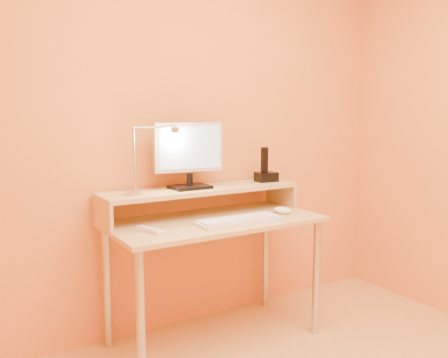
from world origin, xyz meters
TOP-DOWN VIEW (x-y plane):
  - wall_back at (0.00, 1.50)m, footprint 3.00×0.04m
  - desk_leg_fl at (-0.55, 0.93)m, footprint 0.04×0.04m
  - desk_leg_fr at (0.55, 0.93)m, footprint 0.04×0.04m
  - desk_leg_bl at (-0.55, 1.43)m, footprint 0.04×0.04m
  - desk_leg_br at (0.55, 1.43)m, footprint 0.04×0.04m
  - desk_lower at (0.00, 1.18)m, footprint 1.20×0.60m
  - shelf_riser_left at (-0.59, 1.33)m, footprint 0.02×0.30m
  - shelf_riser_right at (0.59, 1.33)m, footprint 0.02×0.30m
  - desk_shelf at (0.00, 1.33)m, footprint 1.20×0.30m
  - monitor_foot at (-0.08, 1.33)m, footprint 0.22×0.16m
  - monitor_neck at (-0.08, 1.33)m, footprint 0.04×0.04m
  - monitor_panel at (-0.08, 1.34)m, footprint 0.41×0.08m
  - monitor_back at (-0.08, 1.36)m, footprint 0.37×0.05m
  - monitor_screen at (-0.08, 1.32)m, footprint 0.37×0.04m
  - lamp_base at (-0.42, 1.30)m, footprint 0.10×0.10m
  - lamp_post at (-0.42, 1.30)m, footprint 0.01×0.01m
  - lamp_arm at (-0.30, 1.30)m, footprint 0.24×0.01m
  - lamp_head at (-0.18, 1.30)m, footprint 0.04×0.04m
  - lamp_bulb at (-0.18, 1.30)m, footprint 0.03×0.03m
  - phone_dock at (0.47, 1.33)m, footprint 0.14×0.11m
  - phone_handset at (0.46, 1.33)m, footprint 0.04×0.03m
  - phone_led at (0.52, 1.28)m, footprint 0.01×0.00m
  - keyboard at (0.06, 1.02)m, footprint 0.48×0.15m
  - mouse at (0.42, 1.09)m, footprint 0.10×0.13m
  - remote_control at (-0.43, 1.10)m, footprint 0.10×0.17m

SIDE VIEW (x-z plane):
  - desk_leg_fl at x=-0.55m, z-range 0.00..0.69m
  - desk_leg_fr at x=0.55m, z-range 0.00..0.69m
  - desk_leg_bl at x=-0.55m, z-range 0.00..0.69m
  - desk_leg_br at x=0.55m, z-range 0.00..0.69m
  - desk_lower at x=0.00m, z-range 0.70..0.72m
  - remote_control at x=-0.43m, z-range 0.72..0.74m
  - keyboard at x=0.06m, z-range 0.72..0.74m
  - mouse at x=0.42m, z-range 0.72..0.76m
  - shelf_riser_left at x=-0.59m, z-range 0.72..0.85m
  - shelf_riser_right at x=0.59m, z-range 0.72..0.85m
  - desk_shelf at x=0.00m, z-range 0.86..0.88m
  - monitor_foot at x=-0.08m, z-range 0.88..0.90m
  - lamp_base at x=-0.42m, z-range 0.88..0.90m
  - phone_dock at x=0.47m, z-range 0.88..0.94m
  - phone_led at x=0.52m, z-range 0.89..0.93m
  - monitor_neck at x=-0.08m, z-range 0.90..0.97m
  - phone_handset at x=0.46m, z-range 0.94..1.10m
  - lamp_post at x=-0.42m, z-range 0.91..1.24m
  - monitor_panel at x=-0.08m, z-range 0.98..1.26m
  - monitor_back at x=-0.08m, z-range 1.00..1.24m
  - monitor_screen at x=-0.08m, z-range 1.00..1.24m
  - lamp_bulb at x=-0.18m, z-range 1.20..1.21m
  - lamp_head at x=-0.18m, z-range 1.21..1.24m
  - lamp_arm at x=-0.30m, z-range 1.23..1.24m
  - wall_back at x=0.00m, z-range 0.00..2.50m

